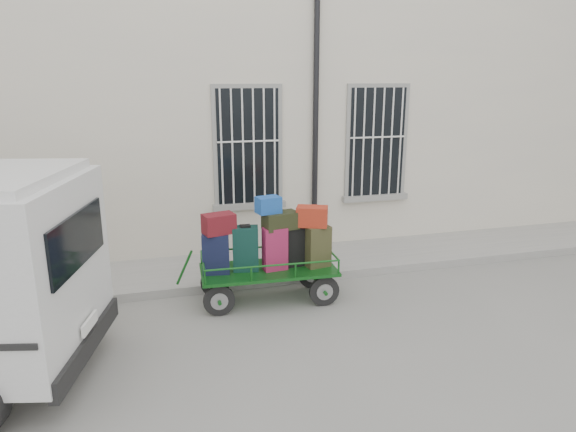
% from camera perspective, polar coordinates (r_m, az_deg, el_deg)
% --- Properties ---
extents(ground, '(80.00, 80.00, 0.00)m').
position_cam_1_polar(ground, '(7.97, 2.97, -11.25)').
color(ground, slate).
rests_on(ground, ground).
extents(building, '(24.00, 5.15, 6.00)m').
position_cam_1_polar(building, '(12.49, -4.98, 12.58)').
color(building, beige).
rests_on(building, ground).
extents(sidewalk, '(24.00, 1.70, 0.15)m').
position_cam_1_polar(sidewalk, '(9.88, -1.05, -5.40)').
color(sidewalk, gray).
rests_on(sidewalk, ground).
extents(luggage_cart, '(2.57, 1.09, 1.74)m').
position_cam_1_polar(luggage_cart, '(8.22, -2.11, -3.79)').
color(luggage_cart, black).
rests_on(luggage_cart, ground).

